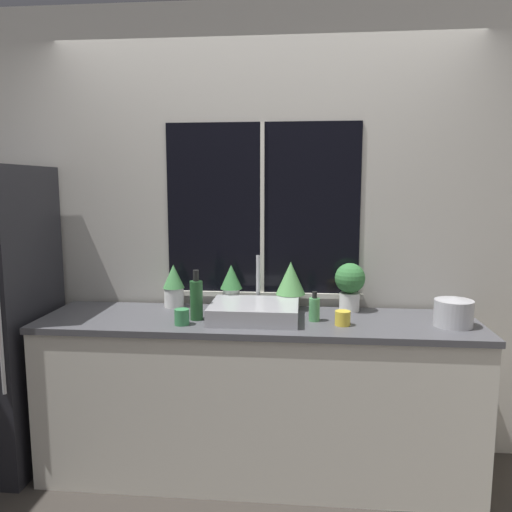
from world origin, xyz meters
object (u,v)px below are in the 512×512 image
(bottle_tall, at_px, (196,299))
(kettle, at_px, (454,312))
(potted_plant_center_left, at_px, (231,284))
(soap_bottle, at_px, (314,309))
(sink, at_px, (254,311))
(potted_plant_center_right, at_px, (291,281))
(potted_plant_far_left, at_px, (174,285))
(potted_plant_far_right, at_px, (350,283))
(mug_yellow, at_px, (343,318))
(mug_green, at_px, (182,317))

(bottle_tall, xyz_separation_m, kettle, (1.37, -0.00, -0.04))
(potted_plant_center_left, xyz_separation_m, soap_bottle, (0.49, -0.24, -0.08))
(sink, xyz_separation_m, bottle_tall, (-0.32, -0.04, 0.07))
(sink, relative_size, kettle, 2.42)
(potted_plant_center_right, distance_m, bottle_tall, 0.58)
(potted_plant_far_left, relative_size, potted_plant_far_right, 0.91)
(sink, bearing_deg, potted_plant_far_left, 155.44)
(mug_yellow, bearing_deg, potted_plant_far_right, 78.76)
(soap_bottle, bearing_deg, sink, 178.42)
(potted_plant_far_right, height_order, bottle_tall, potted_plant_far_right)
(potted_plant_center_left, bearing_deg, potted_plant_center_right, 0.00)
(sink, height_order, potted_plant_center_left, sink)
(potted_plant_center_left, relative_size, potted_plant_center_right, 0.92)
(sink, relative_size, potted_plant_center_left, 1.82)
(mug_yellow, height_order, kettle, kettle)
(potted_plant_center_right, bearing_deg, bottle_tall, -151.41)
(potted_plant_far_left, relative_size, kettle, 1.30)
(sink, xyz_separation_m, potted_plant_far_left, (-0.51, 0.24, 0.09))
(mug_yellow, xyz_separation_m, mug_green, (-0.85, -0.07, 0.00))
(bottle_tall, xyz_separation_m, mug_green, (-0.06, -0.11, -0.07))
(sink, height_order, potted_plant_far_right, sink)
(potted_plant_far_right, bearing_deg, kettle, -28.37)
(potted_plant_center_left, bearing_deg, bottle_tall, -118.97)
(potted_plant_far_left, xyz_separation_m, mug_yellow, (0.99, -0.31, -0.10))
(bottle_tall, relative_size, mug_green, 3.26)
(mug_yellow, bearing_deg, kettle, 3.78)
(soap_bottle, bearing_deg, potted_plant_far_right, 49.31)
(potted_plant_far_left, bearing_deg, potted_plant_far_right, 0.00)
(potted_plant_far_left, xyz_separation_m, mug_green, (0.14, -0.38, -0.09))
(mug_green, xyz_separation_m, kettle, (1.42, 0.11, 0.03))
(potted_plant_far_left, height_order, bottle_tall, bottle_tall)
(sink, relative_size, potted_plant_far_left, 1.86)
(kettle, bearing_deg, potted_plant_far_left, 169.97)
(bottle_tall, relative_size, mug_yellow, 3.40)
(potted_plant_center_left, relative_size, mug_yellow, 3.25)
(bottle_tall, bearing_deg, soap_bottle, 2.89)
(sink, bearing_deg, mug_yellow, -9.52)
(bottle_tall, bearing_deg, mug_yellow, -2.76)
(potted_plant_center_left, height_order, potted_plant_far_right, potted_plant_far_right)
(kettle, bearing_deg, sink, 177.73)
(sink, xyz_separation_m, soap_bottle, (0.33, -0.01, 0.02))
(potted_plant_far_right, bearing_deg, mug_green, -157.05)
(mug_green, height_order, kettle, kettle)
(bottle_tall, bearing_deg, mug_green, -117.29)
(mug_yellow, relative_size, kettle, 0.41)
(soap_bottle, height_order, kettle, soap_bottle)
(potted_plant_center_left, bearing_deg, potted_plant_far_left, 180.00)
(potted_plant_center_left, height_order, mug_green, potted_plant_center_left)
(potted_plant_far_left, distance_m, bottle_tall, 0.34)
(potted_plant_center_right, xyz_separation_m, mug_green, (-0.56, -0.38, -0.13))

